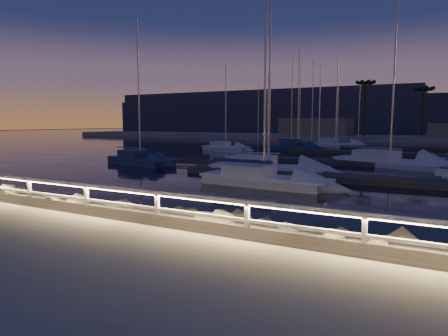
{
  "coord_description": "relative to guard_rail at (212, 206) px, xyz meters",
  "views": [
    {
      "loc": [
        5.46,
        -9.43,
        3.12
      ],
      "look_at": [
        -1.88,
        4.0,
        1.35
      ],
      "focal_mm": 32.0,
      "sensor_mm": 36.0,
      "label": 1
    }
  ],
  "objects": [
    {
      "name": "ground",
      "position": [
        0.07,
        0.0,
        -0.77
      ],
      "size": [
        400.0,
        400.0,
        0.0
      ],
      "primitive_type": "plane",
      "color": "#AEA79D",
      "rests_on": "ground"
    },
    {
      "name": "harbor_water",
      "position": [
        0.07,
        31.22,
        -1.74
      ],
      "size": [
        400.0,
        440.0,
        0.6
      ],
      "color": "black",
      "rests_on": "ground"
    },
    {
      "name": "guard_rail",
      "position": [
        0.0,
        0.0,
        0.0
      ],
      "size": [
        44.11,
        0.12,
        1.06
      ],
      "color": "white",
      "rests_on": "ground"
    },
    {
      "name": "floating_docks",
      "position": [
        0.07,
        32.5,
        -1.17
      ],
      "size": [
        22.0,
        36.0,
        0.4
      ],
      "color": "#554D47",
      "rests_on": "ground"
    },
    {
      "name": "far_shore",
      "position": [
        -0.06,
        74.05,
        -0.48
      ],
      "size": [
        160.0,
        14.0,
        5.2
      ],
      "color": "#AEA79D",
      "rests_on": "ground"
    },
    {
      "name": "palm_left",
      "position": [
        -7.93,
        72.0,
        9.36
      ],
      "size": [
        3.0,
        3.0,
        11.2
      ],
      "color": "#4A3622",
      "rests_on": "ground"
    },
    {
      "name": "palm_center",
      "position": [
        2.07,
        73.0,
        8.01
      ],
      "size": [
        3.0,
        3.0,
        9.7
      ],
      "color": "#4A3622",
      "rests_on": "ground"
    },
    {
      "name": "distant_hills",
      "position": [
        -22.06,
        133.69,
        3.96
      ],
      "size": [
        230.0,
        37.5,
        18.0
      ],
      "color": "#333A50",
      "rests_on": "ground"
    },
    {
      "name": "sailboat_a",
      "position": [
        -17.84,
        17.68,
        -0.93
      ],
      "size": [
        7.57,
        3.68,
        12.5
      ],
      "rotation": [
        0.0,
        0.0,
        -0.22
      ],
      "color": "navy",
      "rests_on": "ground"
    },
    {
      "name": "sailboat_b",
      "position": [
        -3.73,
        12.01,
        -0.93
      ],
      "size": [
        7.98,
        2.86,
        13.35
      ],
      "rotation": [
        0.0,
        0.0,
        -0.06
      ],
      "color": "white",
      "rests_on": "ground"
    },
    {
      "name": "sailboat_c",
      "position": [
        1.57,
        26.28,
        -0.9
      ],
      "size": [
        9.77,
        5.76,
        16.05
      ],
      "rotation": [
        0.0,
        0.0,
        -0.35
      ],
      "color": "white",
      "rests_on": "ground"
    },
    {
      "name": "sailboat_f",
      "position": [
        -5.56,
        17.12,
        -0.91
      ],
      "size": [
        8.76,
        3.71,
        14.47
      ],
      "rotation": [
        0.0,
        0.0,
        0.14
      ],
      "color": "white",
      "rests_on": "ground"
    },
    {
      "name": "sailboat_i",
      "position": [
        -19.58,
        36.67,
        -0.95
      ],
      "size": [
        6.78,
        2.6,
        11.34
      ],
      "rotation": [
        0.0,
        0.0,
        -0.09
      ],
      "color": "white",
      "rests_on": "ground"
    },
    {
      "name": "sailboat_j",
      "position": [
        -10.96,
        40.24,
        -0.94
      ],
      "size": [
        7.82,
        5.05,
        13.02
      ],
      "rotation": [
        0.0,
        0.0,
        -0.42
      ],
      "color": "navy",
      "rests_on": "ground"
    },
    {
      "name": "sailboat_m",
      "position": [
        -8.46,
        49.99,
        -0.91
      ],
      "size": [
        8.04,
        3.75,
        13.3
      ],
      "rotation": [
        0.0,
        0.0,
        0.2
      ],
      "color": "white",
      "rests_on": "ground"
    }
  ]
}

